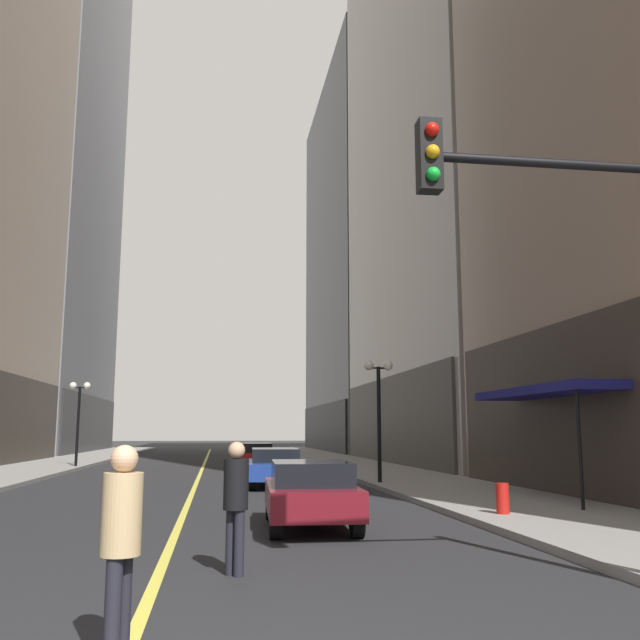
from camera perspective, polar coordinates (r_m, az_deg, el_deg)
name	(u,v)px	position (r m, az deg, el deg)	size (l,w,h in m)	color
ground_plane	(203,466)	(39.57, -9.62, -11.82)	(200.00, 200.00, 0.00)	#262628
sidewalk_left	(48,466)	(40.57, -21.58, -11.14)	(4.50, 78.00, 0.15)	gray
sidewalk_right	(349,464)	(40.26, 2.46, -11.78)	(4.50, 78.00, 0.15)	gray
lane_centre_stripe	(203,466)	(39.56, -9.62, -11.81)	(0.16, 70.00, 0.01)	#E5D64C
building_left_far	(31,162)	(71.42, -22.77, 11.98)	(13.43, 26.00, 53.78)	gray
building_right_far	(400,265)	(68.78, 6.67, 4.52)	(15.72, 26.00, 36.35)	#4C515B
storefront_awning_right	(545,392)	(20.17, 18.08, -5.68)	(1.60, 6.32, 3.12)	navy
car_maroon	(310,492)	(14.23, -0.82, -14.02)	(1.89, 4.08, 1.32)	maroon
car_blue	(275,466)	(24.73, -3.78, -11.93)	(1.99, 4.84, 1.32)	navy
car_red	(254,455)	(35.27, -5.47, -11.07)	(2.14, 4.58, 1.32)	#B21919
pedestrian_in_black_coat	(236,496)	(9.78, -6.98, -14.27)	(0.48, 0.48, 1.78)	black
pedestrian_in_tan_trench	(121,533)	(6.39, -16.12, -16.58)	(0.44, 0.44, 1.80)	black
traffic_light_near_right	(603,280)	(9.08, 22.35, 3.11)	(3.43, 0.35, 5.65)	black
street_lamp_left_far	(79,405)	(38.04, -19.30, -6.64)	(1.06, 0.36, 4.43)	black
street_lamp_right_mid	(379,393)	(24.79, 4.87, -6.04)	(1.06, 0.36, 4.43)	black
fire_hydrant_right	(503,502)	(15.94, 14.87, -14.34)	(0.28, 0.28, 0.80)	red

